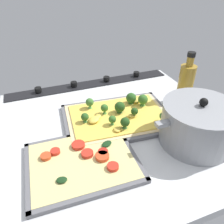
% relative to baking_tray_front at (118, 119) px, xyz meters
% --- Properties ---
extents(ground_plane, '(0.76, 0.73, 0.03)m').
position_rel_baking_tray_front_xyz_m(ground_plane, '(0.02, 0.04, -0.02)').
color(ground_plane, silver).
extents(stove_control_panel, '(0.73, 0.07, 0.03)m').
position_rel_baking_tray_front_xyz_m(stove_control_panel, '(0.02, -0.29, 0.00)').
color(stove_control_panel, black).
rests_on(stove_control_panel, ground_plane).
extents(baking_tray_front, '(0.39, 0.29, 0.01)m').
position_rel_baking_tray_front_xyz_m(baking_tray_front, '(0.00, 0.00, 0.00)').
color(baking_tray_front, slate).
rests_on(baking_tray_front, ground_plane).
extents(broccoli_pizza, '(0.36, 0.26, 0.06)m').
position_rel_baking_tray_front_xyz_m(broccoli_pizza, '(-0.01, -0.00, 0.01)').
color(broccoli_pizza, beige).
rests_on(broccoli_pizza, baking_tray_front).
extents(baking_tray_back, '(0.30, 0.25, 0.01)m').
position_rel_baking_tray_front_xyz_m(baking_tray_back, '(0.17, 0.16, 0.00)').
color(baking_tray_back, slate).
rests_on(baking_tray_back, ground_plane).
extents(veggie_pizza_back, '(0.28, 0.22, 0.02)m').
position_rel_baking_tray_front_xyz_m(veggie_pizza_back, '(0.17, 0.16, 0.01)').
color(veggie_pizza_back, '#D7C97F').
rests_on(veggie_pizza_back, baking_tray_back).
extents(cooking_pot, '(0.29, 0.22, 0.15)m').
position_rel_baking_tray_front_xyz_m(cooking_pot, '(-0.18, 0.19, 0.06)').
color(cooking_pot, gray).
rests_on(cooking_pot, ground_plane).
extents(oil_bottle, '(0.06, 0.06, 0.20)m').
position_rel_baking_tray_front_xyz_m(oil_bottle, '(-0.29, -0.03, 0.08)').
color(oil_bottle, olive).
rests_on(oil_bottle, ground_plane).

